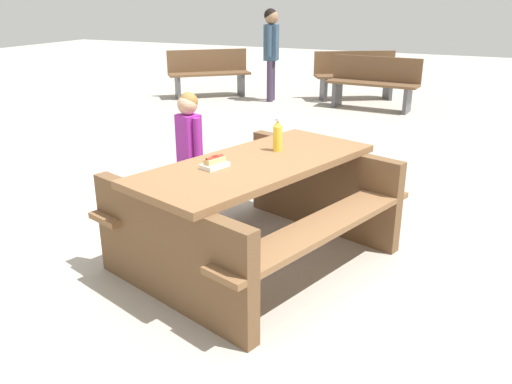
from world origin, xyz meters
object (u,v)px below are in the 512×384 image
Objects in this scene: park_bench_mid at (373,82)px; park_bench_far at (209,72)px; hotdog_tray at (215,163)px; picnic_table at (256,203)px; park_bench_near at (356,74)px; bystander_adult at (271,43)px; soda_bottle at (278,136)px; child_in_coat at (189,140)px.

park_bench_mid and park_bench_far have the same top height.
picnic_table is at bearing 142.91° from hotdog_tray.
park_bench_mid is at bearing 33.79° from park_bench_near.
soda_bottle is at bearing 23.71° from bystander_adult.
park_bench_mid is 3.06m from park_bench_far.
park_bench_mid is at bearing 92.57° from park_bench_far.
park_bench_near is 2.70m from park_bench_far.
bystander_adult is (0.06, -1.83, 0.57)m from park_bench_mid.
park_bench_near is (-6.48, -1.00, 0.00)m from picnic_table.
hotdog_tray is 6.79m from park_bench_near.
park_bench_near and park_bench_mid have the same top height.
park_bench_far is at bearing -150.04° from hotdog_tray.
hotdog_tray is 0.19× the size of child_in_coat.
park_bench_mid is 1.91m from bystander_adult.
soda_bottle is at bearing 158.23° from hotdog_tray.
bystander_adult is at bearing -160.10° from hotdog_tray.
hotdog_tray is 0.13× the size of park_bench_mid.
park_bench_mid is at bearing -174.38° from soda_bottle.
bystander_adult is (-5.93, -2.14, 0.23)m from hotdog_tray.
picnic_table is at bearing 5.00° from park_bench_mid.
picnic_table is at bearing 32.40° from park_bench_far.
picnic_table is 0.98m from child_in_coat.
park_bench_mid is (0.74, 0.50, 0.00)m from park_bench_near.
hotdog_tray is 0.97m from child_in_coat.
hotdog_tray is at bearing -37.09° from picnic_table.
child_in_coat reaches higher than park_bench_near.
picnic_table is 10.43× the size of hotdog_tray.
park_bench_far is (0.88, -2.56, 0.00)m from park_bench_near.
soda_bottle is 0.59m from hotdog_tray.
child_in_coat is at bearing 28.03° from park_bench_far.
park_bench_near is (-6.73, -0.81, -0.33)m from hotdog_tray.
hotdog_tray is at bearing 6.90° from park_bench_near.
picnic_table is 8.94× the size of soda_bottle.
hotdog_tray is at bearing -21.77° from soda_bottle.
hotdog_tray reaches higher than picnic_table.
park_bench_near is at bearing -170.53° from soda_bottle.
hotdog_tray is 6.00m from park_bench_mid.
child_in_coat is at bearing -3.50° from park_bench_mid.
park_bench_far is at bearing -147.60° from picnic_table.
hotdog_tray is 6.76m from park_bench_far.
child_in_coat reaches higher than hotdog_tray.
hotdog_tray is at bearing 41.70° from child_in_coat.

